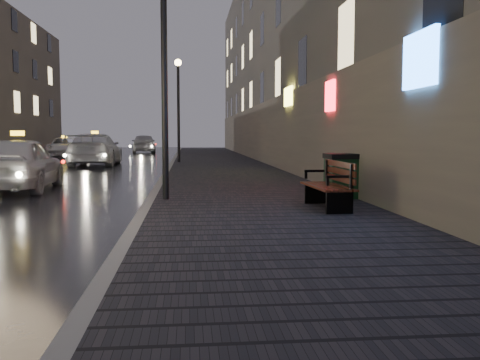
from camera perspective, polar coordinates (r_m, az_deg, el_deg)
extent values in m
cube|color=black|center=(27.02, -2.21, 1.69)|extent=(4.60, 58.00, 0.15)
cube|color=slate|center=(26.99, -7.31, 1.65)|extent=(0.20, 58.00, 0.15)
cube|color=#605B54|center=(31.68, 3.28, 13.82)|extent=(1.80, 50.00, 13.00)
cylinder|color=black|center=(11.99, -8.05, 9.91)|extent=(0.14, 0.14, 5.00)
cylinder|color=black|center=(27.96, -6.58, 7.05)|extent=(0.14, 0.14, 5.00)
sphere|color=#FFD88C|center=(28.18, -6.63, 12.34)|extent=(0.36, 0.36, 0.36)
cube|color=black|center=(9.87, 10.57, -2.43)|extent=(0.50, 0.08, 0.40)
cube|color=black|center=(9.90, 11.81, -0.38)|extent=(0.06, 0.06, 0.70)
cube|color=black|center=(9.80, 10.33, 0.36)|extent=(0.42, 0.07, 0.05)
cube|color=black|center=(11.29, 8.16, -1.47)|extent=(0.50, 0.08, 0.40)
cube|color=black|center=(11.32, 9.25, 0.32)|extent=(0.06, 0.06, 0.70)
cube|color=black|center=(11.24, 7.94, 0.97)|extent=(0.42, 0.07, 0.05)
cube|color=#3D1A0D|center=(10.55, 9.30, -0.67)|extent=(0.70, 1.83, 0.04)
cube|color=#3D1A0D|center=(10.60, 10.56, 0.91)|extent=(0.11, 1.81, 0.40)
cube|color=black|center=(12.34, 10.69, 0.19)|extent=(0.65, 0.65, 0.89)
cube|color=black|center=(12.31, 10.73, 2.52)|extent=(0.70, 0.70, 0.11)
imported|color=#BBBCC2|center=(16.32, -22.55, 1.66)|extent=(2.03, 4.63, 1.55)
imported|color=silver|center=(28.44, -15.18, 3.16)|extent=(2.37, 5.61, 1.62)
imported|color=silver|center=(39.46, -18.20, 3.34)|extent=(2.85, 5.13, 1.36)
imported|color=#A6A6AE|center=(45.86, -10.24, 3.85)|extent=(2.40, 4.89, 1.61)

